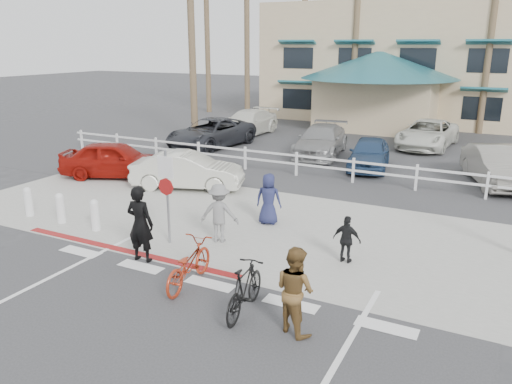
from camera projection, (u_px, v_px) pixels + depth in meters
The scene contains 35 objects.
ground at pixel (195, 296), 10.84m from camera, with size 140.00×140.00×0.00m, color #333335.
bike_path at pixel (134, 343), 9.13m from camera, with size 12.00×16.00×0.01m, color #333335.
sidewalk_plaza at pixel (281, 230), 14.68m from camera, with size 22.00×7.00×0.01m, color gray.
cross_street at pixel (326, 194), 18.10m from camera, with size 40.00×5.00×0.01m, color #333335.
parking_lot at pixel (386, 148), 26.21m from camera, with size 50.00×16.00×0.01m, color #333335.
curb_red at pixel (126, 251), 13.17m from camera, with size 7.00×0.25×0.02m, color maroon.
rail_fence at pixel (356, 171), 19.44m from camera, with size 29.40×0.16×1.00m, color silver, non-canonical shape.
building at pixel (464, 38), 34.82m from camera, with size 28.00×16.00×11.30m, color #D0B78E, non-canonical shape.
sign_post at pixel (167, 192), 13.31m from camera, with size 0.50×0.10×2.90m, color gray, non-canonical shape.
bollard_0 at pixel (95, 215), 14.50m from camera, with size 0.26×0.26×0.95m, color silver, non-canonical shape.
bollard_1 at pixel (60, 208), 15.11m from camera, with size 0.26×0.26×0.95m, color silver, non-canonical shape.
bollard_2 at pixel (29, 202), 15.72m from camera, with size 0.26×0.26×0.95m, color silver, non-canonical shape.
palm_0 at pixel (207, 13), 37.86m from camera, with size 4.00×4.00×15.00m, color #14361A, non-canonical shape.
palm_1 at pixel (247, 25), 35.55m from camera, with size 4.00×4.00×13.00m, color #14361A, non-canonical shape.
palm_2 at pixel (305, 2), 34.23m from camera, with size 4.00×4.00×16.00m, color #14361A, non-canonical shape.
palm_3 at pixel (357, 15), 31.92m from camera, with size 4.00×4.00×14.00m, color #14361A, non-canonical shape.
palm_4 at pixel (425, 6), 30.89m from camera, with size 4.00×4.00×15.00m, color #14361A, non-canonical shape.
palm_5 at pixel (493, 21), 28.58m from camera, with size 4.00×4.00×13.00m, color #14361A, non-canonical shape.
palm_10 at pixel (191, 29), 26.29m from camera, with size 4.00×4.00×12.00m, color #14361A, non-canonical shape.
bike_red at pixel (188, 264), 11.18m from camera, with size 0.68×1.95×1.02m, color maroon.
rider_red at pixel (140, 224), 12.33m from camera, with size 0.71×0.47×1.96m, color black.
bike_black at pixel (245, 289), 10.00m from camera, with size 0.50×1.78×1.07m, color black.
rider_black at pixel (295, 290), 9.28m from camera, with size 0.84×0.65×1.72m, color brown.
pedestrian_a at pixel (219, 213), 13.60m from camera, with size 1.06×0.61×1.64m, color slate.
pedestrian_child at pixel (347, 240), 12.32m from camera, with size 0.72×0.30×1.22m, color black.
pedestrian_b at pixel (269, 199), 14.96m from camera, with size 0.77×0.50×1.57m, color #1F2349.
car_white_sedan at pixel (187, 171), 18.72m from camera, with size 1.45×4.16×1.37m, color beige.
car_red_compact at pixel (115, 159), 20.27m from camera, with size 1.75×4.36×1.49m, color maroon.
lot_car_0 at pixel (211, 133), 26.22m from camera, with size 2.49×5.39×1.50m, color #26282E.
lot_car_1 at pixel (321, 141), 24.25m from camera, with size 2.03×4.99×1.45m, color gray.
lot_car_2 at pixel (369, 153), 21.72m from camera, with size 1.60×3.97×1.35m, color navy.
lot_car_3 at pixel (496, 166), 19.21m from camera, with size 1.57×4.49×1.48m, color gray.
lot_car_4 at pixel (247, 123), 29.68m from camera, with size 2.05×5.04×1.46m, color silver.
lot_car_5 at pixel (427, 134), 26.08m from camera, with size 2.40×5.20×1.44m, color silver.
lot_car_6 at pixel (505, 164), 20.00m from camera, with size 1.49×3.71×1.26m, color #1C2548.
Camera 1 is at (5.60, -8.08, 5.26)m, focal length 35.00 mm.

